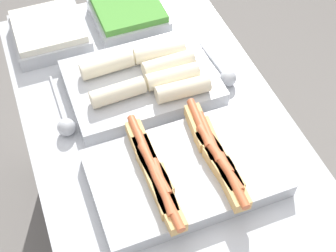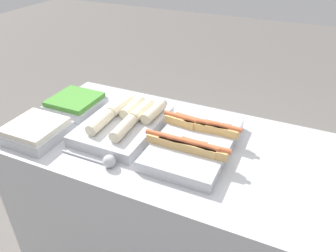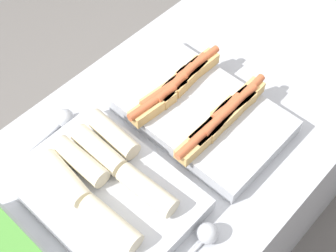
% 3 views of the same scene
% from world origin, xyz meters
% --- Properties ---
extents(counter, '(1.61, 0.76, 0.88)m').
position_xyz_m(counter, '(0.00, 0.00, 0.44)').
color(counter, '#B7BABF').
rests_on(counter, ground_plane).
extents(tray_hotdogs, '(0.36, 0.50, 0.10)m').
position_xyz_m(tray_hotdogs, '(0.04, 0.00, 0.92)').
color(tray_hotdogs, '#B7BABF').
rests_on(tray_hotdogs, counter).
extents(tray_wraps, '(0.32, 0.45, 0.10)m').
position_xyz_m(tray_wraps, '(-0.31, 0.01, 0.92)').
color(tray_wraps, '#B7BABF').
rests_on(tray_wraps, counter).
extents(tray_side_front, '(0.25, 0.24, 0.07)m').
position_xyz_m(tray_side_front, '(-0.64, -0.22, 0.92)').
color(tray_side_front, '#B7BABF').
rests_on(tray_side_front, counter).
extents(tray_side_back, '(0.25, 0.24, 0.07)m').
position_xyz_m(tray_side_back, '(-0.64, 0.06, 0.92)').
color(tray_side_back, '#B7BABF').
rests_on(tray_side_back, counter).
extents(serving_spoon_near, '(0.26, 0.05, 0.05)m').
position_xyz_m(serving_spoon_near, '(-0.24, -0.26, 0.91)').
color(serving_spoon_near, '#B2B5BA').
rests_on(serving_spoon_near, counter).
extents(serving_spoon_far, '(0.24, 0.05, 0.05)m').
position_xyz_m(serving_spoon_far, '(-0.25, 0.26, 0.91)').
color(serving_spoon_far, '#B2B5BA').
rests_on(serving_spoon_far, counter).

